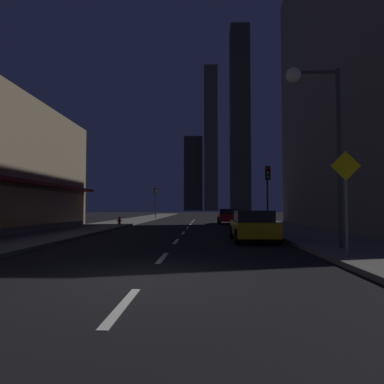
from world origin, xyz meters
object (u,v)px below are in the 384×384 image
at_px(car_parked_near, 253,226).
at_px(traffic_light_near_right, 268,183).
at_px(pedestrian_crossing_sign, 346,193).
at_px(fire_hydrant_far_left, 119,221).
at_px(street_lamp_right, 315,112).
at_px(car_parked_far, 228,216).
at_px(traffic_light_far_left, 155,196).

height_order(car_parked_near, traffic_light_near_right, traffic_light_near_right).
height_order(traffic_light_near_right, pedestrian_crossing_sign, traffic_light_near_right).
xyz_separation_m(car_parked_near, fire_hydrant_far_left, (-9.50, 12.53, -0.29)).
distance_m(car_parked_near, street_lamp_right, 5.91).
bearing_deg(fire_hydrant_far_left, car_parked_near, -52.82).
xyz_separation_m(car_parked_far, street_lamp_right, (1.78, -20.42, 4.33)).
xyz_separation_m(street_lamp_right, pedestrian_crossing_sign, (0.22, -1.98, -3.05)).
bearing_deg(car_parked_near, car_parked_far, 90.00).
bearing_deg(pedestrian_crossing_sign, car_parked_far, 95.10).
bearing_deg(street_lamp_right, traffic_light_near_right, 89.32).
bearing_deg(car_parked_near, fire_hydrant_far_left, 127.18).
relative_size(traffic_light_far_left, street_lamp_right, 0.64).
distance_m(street_lamp_right, pedestrian_crossing_sign, 3.65).
bearing_deg(pedestrian_crossing_sign, fire_hydrant_far_left, 122.39).
bearing_deg(traffic_light_far_left, car_parked_far, -56.87).
bearing_deg(car_parked_far, street_lamp_right, -85.02).
height_order(fire_hydrant_far_left, traffic_light_far_left, traffic_light_far_left).
distance_m(car_parked_near, fire_hydrant_far_left, 15.72).
bearing_deg(traffic_light_far_left, fire_hydrant_far_left, -91.26).
bearing_deg(car_parked_near, traffic_light_far_left, 106.49).
bearing_deg(street_lamp_right, traffic_light_far_left, 107.57).
xyz_separation_m(car_parked_far, pedestrian_crossing_sign, (2.00, -22.40, 1.28)).
relative_size(car_parked_far, traffic_light_far_left, 1.01).
xyz_separation_m(fire_hydrant_far_left, traffic_light_near_right, (11.40, -6.01, 2.74)).
relative_size(traffic_light_near_right, traffic_light_far_left, 1.00).
bearing_deg(car_parked_far, car_parked_near, -90.00).
relative_size(car_parked_near, traffic_light_near_right, 1.01).
distance_m(traffic_light_near_right, traffic_light_far_left, 26.61).
height_order(fire_hydrant_far_left, pedestrian_crossing_sign, pedestrian_crossing_sign).
xyz_separation_m(traffic_light_near_right, traffic_light_far_left, (-11.00, 24.23, 0.00)).
bearing_deg(fire_hydrant_far_left, traffic_light_far_left, 88.74).
height_order(car_parked_far, pedestrian_crossing_sign, pedestrian_crossing_sign).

